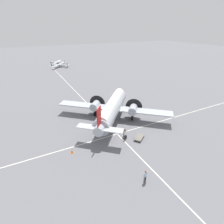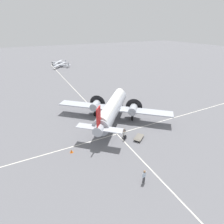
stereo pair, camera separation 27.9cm
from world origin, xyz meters
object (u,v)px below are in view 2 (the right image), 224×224
object	(u,v)px
crew_foreground	(144,175)
light_aircraft_distant	(59,62)
light_aircraft_taxiing	(60,65)
suitcase_near_door	(125,137)
ramp_agent	(125,133)
traffic_cone	(71,151)
airliner_main	(113,107)
baggage_cart	(139,137)
passenger_boarding	(124,132)

from	to	relation	value
crew_foreground	light_aircraft_distant	size ratio (longest dim) A/B	0.20
light_aircraft_taxiing	suitcase_near_door	bearing A→B (deg)	125.41
ramp_agent	light_aircraft_taxiing	world-z (taller)	light_aircraft_taxiing
traffic_cone	crew_foreground	bearing A→B (deg)	124.16
airliner_main	light_aircraft_taxiing	bearing A→B (deg)	39.82
suitcase_near_door	baggage_cart	size ratio (longest dim) A/B	0.24
baggage_cart	airliner_main	bearing A→B (deg)	60.00
crew_foreground	baggage_cart	world-z (taller)	crew_foreground
crew_foreground	baggage_cart	bearing A→B (deg)	45.59
crew_foreground	light_aircraft_taxiing	size ratio (longest dim) A/B	0.19
suitcase_near_door	airliner_main	bearing A→B (deg)	-99.54
ramp_agent	baggage_cart	world-z (taller)	ramp_agent
baggage_cart	traffic_cone	bearing A→B (deg)	135.71
crew_foreground	suitcase_near_door	bearing A→B (deg)	59.90
light_aircraft_taxiing	traffic_cone	bearing A→B (deg)	117.13
passenger_boarding	light_aircraft_distant	size ratio (longest dim) A/B	0.19
ramp_agent	traffic_cone	bearing A→B (deg)	168.51
baggage_cart	light_aircraft_taxiing	size ratio (longest dim) A/B	0.26
traffic_cone	ramp_agent	bearing A→B (deg)	175.93
passenger_boarding	traffic_cone	size ratio (longest dim) A/B	3.15
ramp_agent	light_aircraft_distant	size ratio (longest dim) A/B	0.20
light_aircraft_taxiing	baggage_cart	bearing A→B (deg)	127.26
baggage_cart	crew_foreground	bearing A→B (deg)	-156.87
ramp_agent	light_aircraft_taxiing	xyz separation A→B (m)	(-2.55, -59.58, -0.23)
light_aircraft_distant	traffic_cone	distance (m)	67.04
light_aircraft_distant	traffic_cone	world-z (taller)	light_aircraft_distant
passenger_boarding	baggage_cart	size ratio (longest dim) A/B	0.70
light_aircraft_distant	traffic_cone	size ratio (longest dim) A/B	16.59
airliner_main	light_aircraft_taxiing	distance (m)	52.87
ramp_agent	light_aircraft_taxiing	distance (m)	59.64
passenger_boarding	suitcase_near_door	world-z (taller)	passenger_boarding
passenger_boarding	ramp_agent	xyz separation A→B (m)	(0.11, 0.55, 0.05)
passenger_boarding	light_aircraft_taxiing	world-z (taller)	light_aircraft_taxiing
suitcase_near_door	passenger_boarding	bearing A→B (deg)	-85.40
light_aircraft_distant	traffic_cone	xyz separation A→B (m)	(11.76, 66.00, -0.55)
passenger_boarding	light_aircraft_distant	xyz separation A→B (m)	(-3.17, -66.05, -0.23)
traffic_cone	airliner_main	bearing A→B (deg)	-147.74
passenger_boarding	light_aircraft_taxiing	distance (m)	59.08
passenger_boarding	ramp_agent	bearing A→B (deg)	170.21
passenger_boarding	light_aircraft_distant	bearing A→B (deg)	-0.84
crew_foreground	passenger_boarding	world-z (taller)	crew_foreground
crew_foreground	suitcase_near_door	world-z (taller)	crew_foreground
crew_foreground	light_aircraft_taxiing	distance (m)	68.12
ramp_agent	traffic_cone	size ratio (longest dim) A/B	3.24
airliner_main	traffic_cone	xyz separation A→B (m)	(9.75, 6.15, -2.40)
suitcase_near_door	traffic_cone	size ratio (longest dim) A/B	1.09
baggage_cart	traffic_cone	size ratio (longest dim) A/B	4.52
airliner_main	suitcase_near_door	size ratio (longest dim) A/B	31.38
suitcase_near_door	light_aircraft_taxiing	bearing A→B (deg)	-92.31
passenger_boarding	traffic_cone	bearing A→B (deg)	91.55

